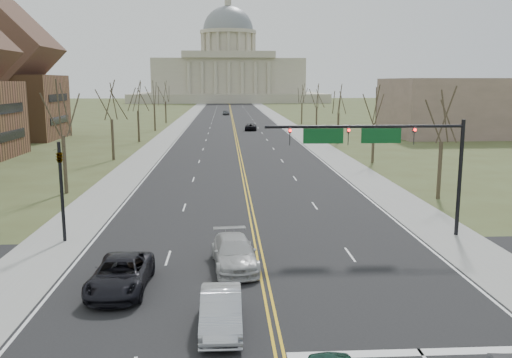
{
  "coord_description": "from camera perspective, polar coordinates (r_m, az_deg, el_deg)",
  "views": [
    {
      "loc": [
        -1.82,
        -18.37,
        9.43
      ],
      "look_at": [
        0.2,
        17.3,
        3.0
      ],
      "focal_mm": 38.0,
      "sensor_mm": 36.0,
      "label": 1
    }
  ],
  "objects": [
    {
      "name": "ground",
      "position": [
        20.73,
        2.24,
        -16.87
      ],
      "size": [
        600.0,
        600.0,
        0.0
      ],
      "primitive_type": "plane",
      "color": "#464B25",
      "rests_on": "ground"
    },
    {
      "name": "road",
      "position": [
        128.73,
        -2.44,
        6.0
      ],
      "size": [
        20.0,
        380.0,
        0.01
      ],
      "primitive_type": "cube",
      "color": "black",
      "rests_on": "ground"
    },
    {
      "name": "cross_road",
      "position": [
        26.19,
        0.97,
        -10.89
      ],
      "size": [
        120.0,
        14.0,
        0.01
      ],
      "primitive_type": "cube",
      "color": "black",
      "rests_on": "ground"
    },
    {
      "name": "sidewalk_left",
      "position": [
        129.12,
        -7.8,
        5.93
      ],
      "size": [
        4.0,
        380.0,
        0.03
      ],
      "primitive_type": "cube",
      "color": "gray",
      "rests_on": "ground"
    },
    {
      "name": "sidewalk_right",
      "position": [
        129.45,
        2.91,
        6.02
      ],
      "size": [
        4.0,
        380.0,
        0.03
      ],
      "primitive_type": "cube",
      "color": "gray",
      "rests_on": "ground"
    },
    {
      "name": "center_line",
      "position": [
        128.73,
        -2.44,
        6.0
      ],
      "size": [
        0.42,
        380.0,
        0.01
      ],
      "primitive_type": "cube",
      "color": "gold",
      "rests_on": "road"
    },
    {
      "name": "edge_line_left",
      "position": [
        128.96,
        -6.82,
        5.95
      ],
      "size": [
        0.15,
        380.0,
        0.01
      ],
      "primitive_type": "cube",
      "color": "silver",
      "rests_on": "road"
    },
    {
      "name": "edge_line_right",
      "position": [
        129.24,
        1.94,
        6.02
      ],
      "size": [
        0.15,
        380.0,
        0.01
      ],
      "primitive_type": "cube",
      "color": "silver",
      "rests_on": "road"
    },
    {
      "name": "stop_bar",
      "position": [
        20.9,
        16.95,
        -17.05
      ],
      "size": [
        9.5,
        0.5,
        0.01
      ],
      "primitive_type": "cube",
      "color": "silver",
      "rests_on": "road"
    },
    {
      "name": "capitol",
      "position": [
        268.33,
        -2.91,
        11.21
      ],
      "size": [
        90.0,
        60.0,
        50.0
      ],
      "color": "#B4AE96",
      "rests_on": "ground"
    },
    {
      "name": "signal_mast",
      "position": [
        33.39,
        12.91,
        3.64
      ],
      "size": [
        12.12,
        0.44,
        7.2
      ],
      "color": "black",
      "rests_on": "ground"
    },
    {
      "name": "signal_left",
      "position": [
        33.79,
        -19.84,
        -0.15
      ],
      "size": [
        0.32,
        0.36,
        6.0
      ],
      "color": "black",
      "rests_on": "ground"
    },
    {
      "name": "tree_r_0",
      "position": [
        45.86,
        19.06,
        6.05
      ],
      "size": [
        3.74,
        3.74,
        8.5
      ],
      "color": "#352B1F",
      "rests_on": "ground"
    },
    {
      "name": "tree_l_0",
      "position": [
        48.41,
        -19.79,
        6.66
      ],
      "size": [
        3.96,
        3.96,
        9.0
      ],
      "color": "#352B1F",
      "rests_on": "ground"
    },
    {
      "name": "tree_r_1",
      "position": [
        64.79,
        12.37,
        7.42
      ],
      "size": [
        3.74,
        3.74,
        8.5
      ],
      "color": "#352B1F",
      "rests_on": "ground"
    },
    {
      "name": "tree_l_1",
      "position": [
        67.81,
        -15.02,
        7.76
      ],
      "size": [
        3.96,
        3.96,
        9.0
      ],
      "color": "#352B1F",
      "rests_on": "ground"
    },
    {
      "name": "tree_r_2",
      "position": [
        84.22,
        8.72,
        8.13
      ],
      "size": [
        3.74,
        3.74,
        8.5
      ],
      "color": "#352B1F",
      "rests_on": "ground"
    },
    {
      "name": "tree_l_2",
      "position": [
        87.48,
        -12.37,
        8.34
      ],
      "size": [
        3.96,
        3.96,
        9.0
      ],
      "color": "#352B1F",
      "rests_on": "ground"
    },
    {
      "name": "tree_r_3",
      "position": [
        103.86,
        6.43,
        8.55
      ],
      "size": [
        3.74,
        3.74,
        8.5
      ],
      "color": "#352B1F",
      "rests_on": "ground"
    },
    {
      "name": "tree_l_3",
      "position": [
        107.27,
        -10.69,
        8.7
      ],
      "size": [
        3.96,
        3.96,
        9.0
      ],
      "color": "#352B1F",
      "rests_on": "ground"
    },
    {
      "name": "tree_r_4",
      "position": [
        123.62,
        4.87,
        8.84
      ],
      "size": [
        3.74,
        3.74,
        8.5
      ],
      "color": "#352B1F",
      "rests_on": "ground"
    },
    {
      "name": "tree_l_4",
      "position": [
        127.13,
        -9.54,
        8.95
      ],
      "size": [
        3.96,
        3.96,
        9.0
      ],
      "color": "#352B1F",
      "rests_on": "ground"
    },
    {
      "name": "bldg_left_far",
      "position": [
        99.2,
        -24.98,
        9.33
      ],
      "size": [
        17.1,
        14.28,
        23.25
      ],
      "color": "brown",
      "rests_on": "ground"
    },
    {
      "name": "bldg_right_mass",
      "position": [
        103.31,
        20.81,
        7.09
      ],
      "size": [
        25.0,
        20.0,
        10.0
      ],
      "primitive_type": "cube",
      "color": "#725D51",
      "rests_on": "ground"
    },
    {
      "name": "car_sb_inner_lead",
      "position": [
        21.45,
        -3.7,
        -13.68
      ],
      "size": [
        1.57,
        4.51,
        1.48
      ],
      "primitive_type": "imported",
      "rotation": [
        0.0,
        0.0,
        0.0
      ],
      "color": "#B5B7BE",
      "rests_on": "road"
    },
    {
      "name": "car_sb_outer_lead",
      "position": [
        25.85,
        -14.09,
        -9.72
      ],
      "size": [
        2.59,
        5.42,
        1.49
      ],
      "primitive_type": "imported",
      "rotation": [
        0.0,
        0.0,
        -0.02
      ],
      "color": "black",
      "rests_on": "road"
    },
    {
      "name": "car_sb_inner_second",
      "position": [
        28.07,
        -2.3,
        -7.76
      ],
      "size": [
        2.61,
        5.44,
        1.53
      ],
      "primitive_type": "imported",
      "rotation": [
        0.0,
        0.0,
        0.09
      ],
      "color": "#B5B5B5",
      "rests_on": "road"
    },
    {
      "name": "car_far_nb",
      "position": [
        107.0,
        -0.55,
        5.52
      ],
      "size": [
        2.56,
        5.0,
        1.35
      ],
      "primitive_type": "imported",
      "rotation": [
        0.0,
        0.0,
        3.07
      ],
      "color": "black",
      "rests_on": "road"
    },
    {
      "name": "car_far_sb",
      "position": [
        156.84,
        -3.19,
        6.99
      ],
      "size": [
        2.0,
        4.06,
        1.33
      ],
      "primitive_type": "imported",
      "rotation": [
        0.0,
        0.0,
        0.11
      ],
      "color": "#424548",
      "rests_on": "road"
    }
  ]
}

